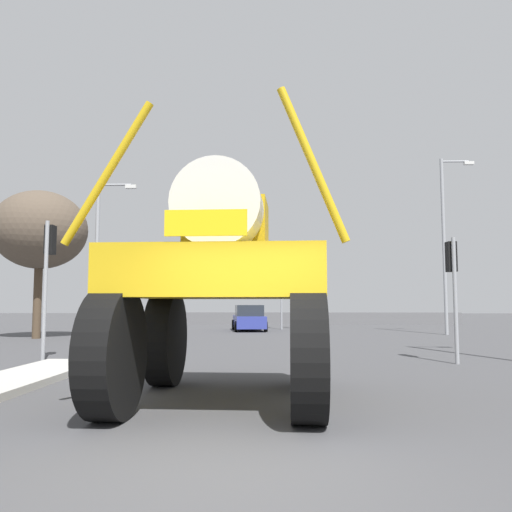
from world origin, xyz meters
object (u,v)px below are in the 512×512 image
(streetlight_far_right, at_px, (446,237))
(traffic_signal_far_left, at_px, (281,282))
(traffic_signal_near_left, at_px, (49,259))
(traffic_signal_far_right, at_px, (302,281))
(streetlight_far_left, at_px, (100,250))
(oversize_sprayer, at_px, (224,285))
(bare_tree_left, at_px, (40,230))
(traffic_signal_near_right, at_px, (452,272))
(sedan_ahead, at_px, (249,319))

(streetlight_far_right, bearing_deg, traffic_signal_far_left, 148.86)
(traffic_signal_near_left, xyz_separation_m, traffic_signal_far_right, (8.13, 18.19, 0.14))
(traffic_signal_far_left, relative_size, streetlight_far_left, 0.55)
(oversize_sprayer, xyz_separation_m, traffic_signal_near_left, (-5.58, 5.72, 0.95))
(streetlight_far_left, bearing_deg, traffic_signal_far_right, 42.99)
(traffic_signal_near_left, xyz_separation_m, bare_tree_left, (-4.59, 9.34, 2.15))
(streetlight_far_left, bearing_deg, traffic_signal_near_right, -34.97)
(traffic_signal_far_right, height_order, streetlight_far_left, streetlight_far_left)
(traffic_signal_near_left, bearing_deg, oversize_sprayer, -45.72)
(oversize_sprayer, bearing_deg, traffic_signal_near_right, -43.23)
(streetlight_far_left, bearing_deg, sedan_ahead, 48.88)
(traffic_signal_near_left, height_order, streetlight_far_left, streetlight_far_left)
(traffic_signal_near_right, bearing_deg, bare_tree_left, 149.69)
(oversize_sprayer, distance_m, traffic_signal_near_left, 8.05)
(sedan_ahead, relative_size, traffic_signal_far_right, 1.03)
(oversize_sprayer, distance_m, streetlight_far_right, 21.41)
(streetlight_far_left, distance_m, bare_tree_left, 3.13)
(oversize_sprayer, distance_m, bare_tree_left, 18.44)
(streetlight_far_left, bearing_deg, bare_tree_left, 175.38)
(oversize_sprayer, height_order, sedan_ahead, oversize_sprayer)
(traffic_signal_near_left, height_order, streetlight_far_right, streetlight_far_right)
(traffic_signal_near_right, xyz_separation_m, streetlight_far_right, (4.11, 12.98, 2.59))
(traffic_signal_near_left, xyz_separation_m, traffic_signal_near_right, (11.37, 0.01, -0.39))
(traffic_signal_near_right, distance_m, streetlight_far_right, 13.86)
(traffic_signal_far_left, bearing_deg, streetlight_far_right, -31.14)
(traffic_signal_far_left, bearing_deg, bare_tree_left, -142.29)
(traffic_signal_near_left, distance_m, bare_tree_left, 10.62)
(sedan_ahead, xyz_separation_m, bare_tree_left, (-9.50, -7.25, 4.34))
(sedan_ahead, height_order, streetlight_far_left, streetlight_far_left)
(oversize_sprayer, bearing_deg, traffic_signal_far_left, -1.04)
(traffic_signal_far_right, distance_m, streetlight_far_left, 13.38)
(sedan_ahead, xyz_separation_m, traffic_signal_near_right, (6.46, -16.57, 1.80))
(traffic_signal_far_left, relative_size, streetlight_far_right, 0.43)
(traffic_signal_far_right, bearing_deg, oversize_sprayer, -96.09)
(traffic_signal_near_left, height_order, traffic_signal_far_right, traffic_signal_far_right)
(streetlight_far_right, xyz_separation_m, bare_tree_left, (-20.07, -3.66, -0.05))
(sedan_ahead, bearing_deg, traffic_signal_far_right, -71.12)
(traffic_signal_far_right, bearing_deg, sedan_ahead, -153.47)
(streetlight_far_right, bearing_deg, bare_tree_left, -169.68)
(traffic_signal_near_left, relative_size, traffic_signal_far_right, 0.95)
(traffic_signal_near_left, bearing_deg, traffic_signal_far_left, 69.32)
(sedan_ahead, relative_size, traffic_signal_far_left, 1.07)
(streetlight_far_right, bearing_deg, traffic_signal_near_right, -107.56)
(sedan_ahead, bearing_deg, traffic_signal_near_left, 155.86)
(traffic_signal_far_left, bearing_deg, oversize_sprayer, -93.08)
(traffic_signal_near_left, height_order, bare_tree_left, bare_tree_left)
(streetlight_far_right, height_order, bare_tree_left, streetlight_far_right)
(traffic_signal_near_right, height_order, streetlight_far_left, streetlight_far_left)
(sedan_ahead, distance_m, traffic_signal_far_right, 4.28)
(sedan_ahead, height_order, traffic_signal_far_right, traffic_signal_far_right)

